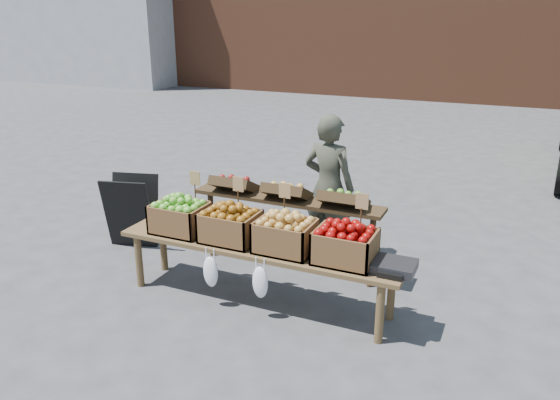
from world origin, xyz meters
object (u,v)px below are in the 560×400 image
at_px(chalkboard_sign, 132,211).
at_px(crate_golden_apples, 180,218).
at_px(back_table, 287,224).
at_px(crate_red_apples, 285,236).
at_px(weighing_scale, 394,266).
at_px(crate_green_apples, 345,246).
at_px(display_bench, 258,274).
at_px(vendor, 329,187).
at_px(crate_russet_pears, 230,227).

height_order(chalkboard_sign, crate_golden_apples, crate_golden_apples).
height_order(chalkboard_sign, back_table, back_table).
distance_m(crate_red_apples, weighing_scale, 0.98).
relative_size(crate_golden_apples, weighing_scale, 1.47).
bearing_deg(chalkboard_sign, crate_green_apples, -26.65).
xyz_separation_m(display_bench, crate_red_apples, (0.27, 0.00, 0.42)).
distance_m(crate_red_apples, crate_green_apples, 0.55).
bearing_deg(vendor, crate_red_apples, 99.54).
bearing_deg(vendor, weighing_scale, 136.91).
bearing_deg(weighing_scale, crate_golden_apples, 180.00).
xyz_separation_m(display_bench, crate_russet_pears, (-0.28, 0.00, 0.42)).
distance_m(chalkboard_sign, crate_russet_pears, 1.75).
relative_size(chalkboard_sign, crate_green_apples, 1.68).
relative_size(vendor, chalkboard_sign, 1.89).
relative_size(crate_russet_pears, weighing_scale, 1.47).
distance_m(chalkboard_sign, weighing_scale, 3.21).
bearing_deg(display_bench, crate_red_apples, 0.00).
bearing_deg(crate_russet_pears, crate_green_apples, 0.00).
bearing_deg(chalkboard_sign, crate_red_apples, -29.58).
xyz_separation_m(vendor, chalkboard_sign, (-2.14, -0.67, -0.37)).
distance_m(vendor, crate_golden_apples, 1.64).
height_order(crate_russet_pears, crate_red_apples, same).
xyz_separation_m(chalkboard_sign, weighing_scale, (3.15, -0.58, 0.19)).
bearing_deg(weighing_scale, crate_green_apples, 180.00).
bearing_deg(crate_green_apples, crate_red_apples, 180.00).
distance_m(back_table, weighing_scale, 1.47).
bearing_deg(crate_russet_pears, back_table, 70.80).
distance_m(vendor, display_bench, 1.37).
relative_size(back_table, display_bench, 0.78).
bearing_deg(vendor, back_table, 71.34).
bearing_deg(back_table, crate_golden_apples, -138.04).
height_order(back_table, crate_golden_apples, back_table).
height_order(vendor, crate_green_apples, vendor).
bearing_deg(crate_green_apples, weighing_scale, 0.00).
height_order(back_table, crate_russet_pears, back_table).
bearing_deg(crate_russet_pears, weighing_scale, 0.00).
height_order(chalkboard_sign, crate_russet_pears, crate_russet_pears).
bearing_deg(crate_red_apples, crate_golden_apples, 180.00).
bearing_deg(crate_golden_apples, crate_green_apples, 0.00).
bearing_deg(display_bench, crate_russet_pears, 180.00).
relative_size(vendor, crate_russet_pears, 3.18).
height_order(crate_golden_apples, crate_red_apples, same).
xyz_separation_m(back_table, weighing_scale, (1.27, -0.72, 0.09)).
height_order(crate_russet_pears, crate_green_apples, same).
bearing_deg(back_table, weighing_scale, -29.47).
height_order(vendor, crate_golden_apples, vendor).
relative_size(display_bench, weighing_scale, 7.94).
bearing_deg(crate_red_apples, vendor, 91.63).
xyz_separation_m(chalkboard_sign, crate_golden_apples, (1.07, -0.58, 0.29)).
bearing_deg(crate_green_apples, crate_russet_pears, 180.00).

